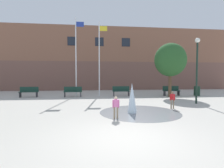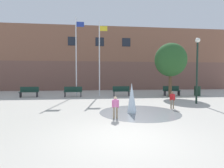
{
  "view_description": "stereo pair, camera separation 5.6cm",
  "coord_description": "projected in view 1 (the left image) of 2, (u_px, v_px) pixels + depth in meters",
  "views": [
    {
      "loc": [
        -0.99,
        -5.02,
        1.87
      ],
      "look_at": [
        0.43,
        7.31,
        1.3
      ],
      "focal_mm": 28.0,
      "sensor_mm": 36.0,
      "label": 1
    },
    {
      "loc": [
        -0.93,
        -5.03,
        1.87
      ],
      "look_at": [
        0.43,
        7.31,
        1.3
      ],
      "focal_mm": 28.0,
      "sensor_mm": 36.0,
      "label": 2
    }
  ],
  "objects": [
    {
      "name": "splash_fountain",
      "position": [
        134.0,
        102.0,
        9.01
      ],
      "size": [
        4.12,
        4.12,
        1.53
      ],
      "color": "gray",
      "rests_on": "ground"
    },
    {
      "name": "lamp_post_right_lane",
      "position": [
        197.0,
        62.0,
        11.68
      ],
      "size": [
        0.32,
        0.32,
        4.4
      ],
      "color": "#192D23",
      "rests_on": "ground"
    },
    {
      "name": "library_building",
      "position": [
        99.0,
        60.0,
        25.73
      ],
      "size": [
        36.0,
        6.05,
        8.39
      ],
      "color": "brown",
      "rests_on": "ground"
    },
    {
      "name": "park_bench_left_of_flagpoles",
      "position": [
        29.0,
        92.0,
        15.44
      ],
      "size": [
        1.6,
        0.44,
        0.91
      ],
      "color": "#28282D",
      "rests_on": "ground"
    },
    {
      "name": "trash_can",
      "position": [
        197.0,
        91.0,
        16.59
      ],
      "size": [
        0.56,
        0.56,
        0.9
      ],
      "primitive_type": "cylinder",
      "color": "#193323",
      "rests_on": "ground"
    },
    {
      "name": "ground_plane",
      "position": [
        126.0,
        139.0,
        5.19
      ],
      "size": [
        100.0,
        100.0,
        0.0
      ],
      "primitive_type": "plane",
      "color": "#B2ADA3"
    },
    {
      "name": "park_bench_far_right",
      "position": [
        171.0,
        91.0,
        16.69
      ],
      "size": [
        1.6,
        0.44,
        0.91
      ],
      "color": "#28282D",
      "rests_on": "ground"
    },
    {
      "name": "street_tree_near_building",
      "position": [
        170.0,
        60.0,
        15.59
      ],
      "size": [
        2.79,
        2.79,
        4.8
      ],
      "color": "brown",
      "rests_on": "ground"
    },
    {
      "name": "flagpole_right",
      "position": [
        100.0,
        56.0,
        16.44
      ],
      "size": [
        0.8,
        0.1,
        6.95
      ],
      "color": "silver",
      "rests_on": "ground"
    },
    {
      "name": "child_with_pink_shirt",
      "position": [
        116.0,
        106.0,
        7.62
      ],
      "size": [
        0.31,
        0.15,
        0.99
      ],
      "rotation": [
        0.0,
        0.0,
        3.02
      ],
      "color": "#89755B",
      "rests_on": "ground"
    },
    {
      "name": "park_bench_under_left_flagpole",
      "position": [
        73.0,
        91.0,
        15.68
      ],
      "size": [
        1.6,
        0.44,
        0.91
      ],
      "color": "#28282D",
      "rests_on": "ground"
    },
    {
      "name": "child_running",
      "position": [
        172.0,
        99.0,
        9.96
      ],
      "size": [
        0.31,
        0.22,
        0.99
      ],
      "rotation": [
        0.0,
        0.0,
        1.66
      ],
      "color": "#89755B",
      "rests_on": "ground"
    },
    {
      "name": "flagpole_left",
      "position": [
        76.0,
        54.0,
        16.19
      ],
      "size": [
        0.8,
        0.1,
        7.27
      ],
      "color": "silver",
      "rests_on": "ground"
    },
    {
      "name": "park_bench_under_right_flagpole",
      "position": [
        121.0,
        91.0,
        16.26
      ],
      "size": [
        1.6,
        0.44,
        0.91
      ],
      "color": "#28282D",
      "rests_on": "ground"
    }
  ]
}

